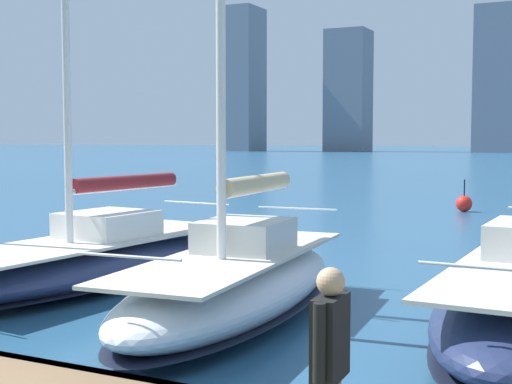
{
  "coord_description": "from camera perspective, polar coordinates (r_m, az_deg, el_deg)",
  "views": [
    {
      "loc": [
        -5.74,
        4.82,
        3.15
      ],
      "look_at": [
        -0.21,
        -6.59,
        2.2
      ],
      "focal_mm": 50.0,
      "sensor_mm": 36.0,
      "label": 1
    }
  ],
  "objects": [
    {
      "name": "person_black_shirt",
      "position": [
        5.46,
        5.95,
        -12.61
      ],
      "size": [
        0.21,
        0.59,
        1.6
      ],
      "color": "gray",
      "rests_on": "dock_pier"
    },
    {
      "name": "sailboat_maroon",
      "position": [
        15.93,
        -12.88,
        -5.1
      ],
      "size": [
        3.57,
        8.76,
        10.16
      ],
      "color": "navy",
      "rests_on": "ground"
    },
    {
      "name": "sailboat_tan",
      "position": [
        12.58,
        -1.62,
        -7.12
      ],
      "size": [
        2.95,
        7.72,
        9.49
      ],
      "color": "silver",
      "rests_on": "ground"
    },
    {
      "name": "channel_buoy",
      "position": [
        32.06,
        16.31,
        -0.89
      ],
      "size": [
        0.7,
        0.7,
        1.4
      ],
      "color": "red",
      "rests_on": "ground"
    }
  ]
}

